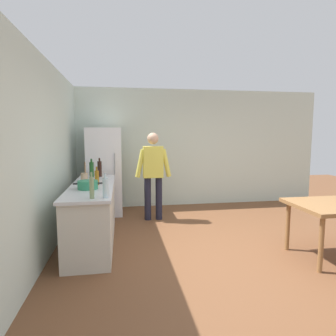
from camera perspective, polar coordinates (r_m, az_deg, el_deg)
ground_plane at (r=4.26m, az=13.40°, el=-16.46°), size 14.00×14.00×0.00m
wall_back at (r=6.79m, az=3.92°, el=4.02°), size 6.40×0.12×2.70m
wall_left at (r=3.96m, az=-24.63°, el=1.55°), size 0.12×5.60×2.70m
kitchen_counter at (r=4.59m, az=-14.75°, el=-8.83°), size 0.64×2.20×0.90m
refrigerator at (r=6.07m, az=-12.52°, el=-0.71°), size 0.70×0.67×1.80m
person at (r=5.53m, az=-2.99°, el=-0.44°), size 0.70×0.22×1.70m
cooking_pot at (r=4.17m, az=-15.72°, el=-3.26°), size 0.40×0.28×0.12m
utensil_jar at (r=4.86m, az=-16.36°, el=-1.69°), size 0.11×0.11×0.32m
bottle_vinegar_tall at (r=3.53m, az=-14.98°, el=-3.76°), size 0.06×0.06×0.32m
bottle_oil_amber at (r=4.47m, az=-14.03°, el=-1.84°), size 0.06×0.06×0.28m
bottle_wine_dark at (r=5.36m, az=-13.50°, el=-0.12°), size 0.08×0.08×0.34m
bottle_wine_green at (r=5.22m, az=-15.01°, el=-0.34°), size 0.08×0.08×0.34m
bottle_water_clear at (r=3.54m, az=-12.37°, el=-3.83°), size 0.07×0.07×0.30m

